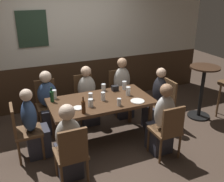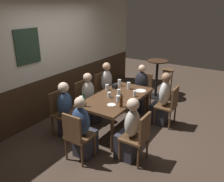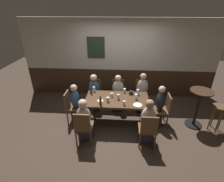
# 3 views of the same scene
# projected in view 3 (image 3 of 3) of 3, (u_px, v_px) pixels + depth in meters

# --- Properties ---
(ground_plane) EXTENTS (12.00, 12.00, 0.00)m
(ground_plane) POSITION_uv_depth(u_px,v_px,m) (117.00, 121.00, 4.79)
(ground_plane) COLOR #423328
(wall_back) EXTENTS (6.40, 0.13, 2.60)m
(wall_back) POSITION_uv_depth(u_px,v_px,m) (119.00, 59.00, 5.65)
(wall_back) COLOR #3D2819
(wall_back) RESTS_ON ground_plane
(dining_table) EXTENTS (1.66, 0.87, 0.74)m
(dining_table) POSITION_uv_depth(u_px,v_px,m) (117.00, 101.00, 4.49)
(dining_table) COLOR #472D1C
(dining_table) RESTS_ON ground_plane
(chair_left_far) EXTENTS (0.40, 0.40, 0.88)m
(chair_left_far) POSITION_uv_depth(u_px,v_px,m) (95.00, 91.00, 5.36)
(chair_left_far) COLOR brown
(chair_left_far) RESTS_ON ground_plane
(chair_mid_far) EXTENTS (0.40, 0.40, 0.88)m
(chair_mid_far) POSITION_uv_depth(u_px,v_px,m) (118.00, 92.00, 5.32)
(chair_mid_far) COLOR brown
(chair_mid_far) RESTS_ON ground_plane
(chair_right_near) EXTENTS (0.40, 0.40, 0.88)m
(chair_right_near) POSITION_uv_depth(u_px,v_px,m) (148.00, 128.00, 3.77)
(chair_right_near) COLOR brown
(chair_right_near) RESTS_ON ground_plane
(chair_left_near) EXTENTS (0.40, 0.40, 0.88)m
(chair_left_near) POSITION_uv_depth(u_px,v_px,m) (83.00, 126.00, 3.86)
(chair_left_near) COLOR brown
(chair_left_near) RESTS_ON ground_plane
(chair_head_west) EXTENTS (0.40, 0.40, 0.88)m
(chair_head_west) POSITION_uv_depth(u_px,v_px,m) (71.00, 105.00, 4.64)
(chair_head_west) COLOR brown
(chair_head_west) RESTS_ON ground_plane
(chair_head_east) EXTENTS (0.40, 0.40, 0.88)m
(chair_head_east) POSITION_uv_depth(u_px,v_px,m) (164.00, 108.00, 4.49)
(chair_head_east) COLOR brown
(chair_head_east) RESTS_ON ground_plane
(chair_right_far) EXTENTS (0.40, 0.40, 0.88)m
(chair_right_far) POSITION_uv_depth(u_px,v_px,m) (141.00, 93.00, 5.27)
(chair_right_far) COLOR brown
(chair_right_far) RESTS_ON ground_plane
(person_left_far) EXTENTS (0.34, 0.37, 1.11)m
(person_left_far) POSITION_uv_depth(u_px,v_px,m) (94.00, 94.00, 5.23)
(person_left_far) COLOR #2D2D38
(person_left_far) RESTS_ON ground_plane
(person_mid_far) EXTENTS (0.34, 0.37, 1.11)m
(person_mid_far) POSITION_uv_depth(u_px,v_px,m) (118.00, 95.00, 5.19)
(person_mid_far) COLOR #2D2D38
(person_mid_far) RESTS_ON ground_plane
(person_right_near) EXTENTS (0.34, 0.37, 1.16)m
(person_right_near) POSITION_uv_depth(u_px,v_px,m) (147.00, 124.00, 3.91)
(person_right_near) COLOR #2D2D38
(person_right_near) RESTS_ON ground_plane
(person_left_near) EXTENTS (0.34, 0.37, 1.11)m
(person_left_near) POSITION_uv_depth(u_px,v_px,m) (85.00, 122.00, 4.01)
(person_left_near) COLOR #2D2D38
(person_left_near) RESTS_ON ground_plane
(person_head_west) EXTENTS (0.37, 0.34, 1.11)m
(person_head_west) POSITION_uv_depth(u_px,v_px,m) (77.00, 106.00, 4.64)
(person_head_west) COLOR #2D2D38
(person_head_west) RESTS_ON ground_plane
(person_head_east) EXTENTS (0.37, 0.34, 1.14)m
(person_head_east) POSITION_uv_depth(u_px,v_px,m) (157.00, 109.00, 4.51)
(person_head_east) COLOR #2D2D38
(person_head_east) RESTS_ON ground_plane
(person_right_far) EXTENTS (0.34, 0.37, 1.18)m
(person_right_far) POSITION_uv_depth(u_px,v_px,m) (142.00, 95.00, 5.13)
(person_right_far) COLOR #2D2D38
(person_right_far) RESTS_ON ground_plane
(beer_glass_half) EXTENTS (0.07, 0.07, 0.14)m
(beer_glass_half) POSITION_uv_depth(u_px,v_px,m) (118.00, 97.00, 4.40)
(beer_glass_half) COLOR silver
(beer_glass_half) RESTS_ON dining_table
(beer_glass_tall) EXTENTS (0.07, 0.07, 0.15)m
(beer_glass_tall) POSITION_uv_depth(u_px,v_px,m) (94.00, 89.00, 4.78)
(beer_glass_tall) COLOR silver
(beer_glass_tall) RESTS_ON dining_table
(tumbler_water) EXTENTS (0.08, 0.08, 0.15)m
(tumbler_water) POSITION_uv_depth(u_px,v_px,m) (136.00, 97.00, 4.40)
(tumbler_water) COLOR silver
(tumbler_water) RESTS_ON dining_table
(pint_glass_stout) EXTENTS (0.07, 0.07, 0.11)m
(pint_glass_stout) POSITION_uv_depth(u_px,v_px,m) (112.00, 95.00, 4.52)
(pint_glass_stout) COLOR silver
(pint_glass_stout) RESTS_ON dining_table
(tumbler_short) EXTENTS (0.08, 0.08, 0.15)m
(tumbler_short) POSITION_uv_depth(u_px,v_px,m) (138.00, 92.00, 4.63)
(tumbler_short) COLOR silver
(tumbler_short) RESTS_ON dining_table
(pint_glass_pale) EXTENTS (0.08, 0.08, 0.12)m
(pint_glass_pale) POSITION_uv_depth(u_px,v_px,m) (108.00, 100.00, 4.30)
(pint_glass_pale) COLOR silver
(pint_glass_pale) RESTS_ON dining_table
(highball_clear) EXTENTS (0.06, 0.06, 0.12)m
(highball_clear) POSITION_uv_depth(u_px,v_px,m) (124.00, 103.00, 4.15)
(highball_clear) COLOR silver
(highball_clear) RESTS_ON dining_table
(pint_glass_amber) EXTENTS (0.07, 0.07, 0.12)m
(pint_glass_amber) POSITION_uv_depth(u_px,v_px,m) (125.00, 91.00, 4.74)
(pint_glass_amber) COLOR silver
(pint_glass_amber) RESTS_ON dining_table
(beer_bottle_green) EXTENTS (0.06, 0.06, 0.24)m
(beer_bottle_green) POSITION_uv_depth(u_px,v_px,m) (91.00, 90.00, 4.67)
(beer_bottle_green) COLOR #194723
(beer_bottle_green) RESTS_ON dining_table
(beer_bottle_brown) EXTENTS (0.06, 0.06, 0.26)m
(beer_bottle_brown) POSITION_uv_depth(u_px,v_px,m) (100.00, 101.00, 4.14)
(beer_bottle_brown) COLOR #42230F
(beer_bottle_brown) RESTS_ON dining_table
(plate_white_large) EXTENTS (0.22, 0.22, 0.01)m
(plate_white_large) POSITION_uv_depth(u_px,v_px,m) (138.00, 105.00, 4.17)
(plate_white_large) COLOR white
(plate_white_large) RESTS_ON dining_table
(plate_white_small) EXTENTS (0.16, 0.16, 0.01)m
(plate_white_small) POSITION_uv_depth(u_px,v_px,m) (100.00, 101.00, 4.35)
(plate_white_small) COLOR white
(plate_white_small) RESTS_ON dining_table
(condiment_caddy) EXTENTS (0.11, 0.09, 0.09)m
(condiment_caddy) POSITION_uv_depth(u_px,v_px,m) (131.00, 93.00, 4.66)
(condiment_caddy) COLOR black
(condiment_caddy) RESTS_ON dining_table
(side_bar_table) EXTENTS (0.56, 0.56, 1.05)m
(side_bar_table) POSITION_uv_depth(u_px,v_px,m) (198.00, 106.00, 4.38)
(side_bar_table) COLOR black
(side_bar_table) RESTS_ON ground_plane
(bar_stool) EXTENTS (0.34, 0.34, 0.72)m
(bar_stool) POSITION_uv_depth(u_px,v_px,m) (218.00, 111.00, 4.24)
(bar_stool) COLOR brown
(bar_stool) RESTS_ON ground_plane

